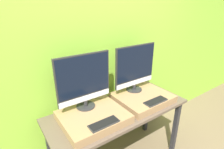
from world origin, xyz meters
The scene contains 8 objects.
wall_back centered at (0.00, 0.69, 1.30)m, with size 8.00×0.04×2.60m.
workbench centered at (0.00, 0.31, 0.67)m, with size 1.52×0.62×0.77m.
wooden_riser_left centered at (-0.32, 0.29, 0.81)m, with size 0.59×0.50×0.08m.
monitor_left centered at (-0.32, 0.44, 1.13)m, with size 0.54×0.19×0.54m.
keyboard_left centered at (-0.32, 0.10, 0.85)m, with size 0.27×0.10×0.01m.
wooden_riser_right centered at (0.32, 0.29, 0.81)m, with size 0.59×0.50×0.08m.
monitor_right centered at (0.32, 0.44, 1.13)m, with size 0.54×0.19×0.54m.
keyboard_right centered at (0.32, 0.10, 0.85)m, with size 0.27×0.10×0.01m.
Camera 1 is at (-0.97, -0.94, 1.80)m, focal length 28.00 mm.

